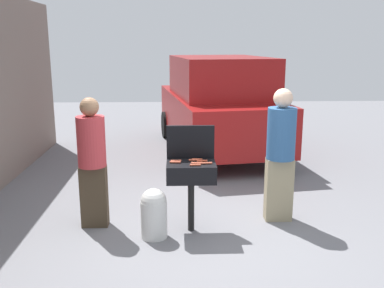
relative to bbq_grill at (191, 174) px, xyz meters
name	(u,v)px	position (x,y,z in m)	size (l,w,h in m)	color
ground_plane	(204,232)	(0.16, -0.06, -0.74)	(24.00, 24.00, 0.00)	slate
bbq_grill	(191,174)	(0.00, 0.00, 0.00)	(0.60, 0.44, 0.88)	black
grill_lid_open	(190,142)	(0.00, 0.22, 0.35)	(0.60, 0.05, 0.42)	black
hot_dog_0	(176,161)	(-0.18, 0.05, 0.15)	(0.03, 0.03, 0.13)	#C6593D
hot_dog_1	(197,159)	(0.08, 0.11, 0.15)	(0.03, 0.03, 0.13)	#AD4228
hot_dog_2	(202,161)	(0.13, 0.03, 0.15)	(0.03, 0.03, 0.13)	#AD4228
hot_dog_3	(194,160)	(0.04, 0.08, 0.15)	(0.03, 0.03, 0.13)	#B74C33
hot_dog_4	(195,165)	(0.05, -0.14, 0.15)	(0.03, 0.03, 0.13)	#C6593D
hot_dog_5	(196,163)	(0.06, -0.06, 0.15)	(0.03, 0.03, 0.13)	#C6593D
hot_dog_6	(175,162)	(-0.19, -0.01, 0.15)	(0.03, 0.03, 0.13)	#B74C33
hot_dog_7	(207,163)	(0.19, -0.07, 0.15)	(0.03, 0.03, 0.13)	#C6593D
propane_tank	(154,212)	(-0.46, -0.18, -0.42)	(0.32, 0.32, 0.62)	silver
person_left	(92,158)	(-1.23, 0.19, 0.16)	(0.35, 0.35, 1.67)	#3F3323
person_right	(281,151)	(1.17, 0.30, 0.21)	(0.37, 0.37, 1.75)	gray
parked_minivan	(218,104)	(0.72, 4.03, 0.28)	(2.54, 4.63, 2.02)	maroon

